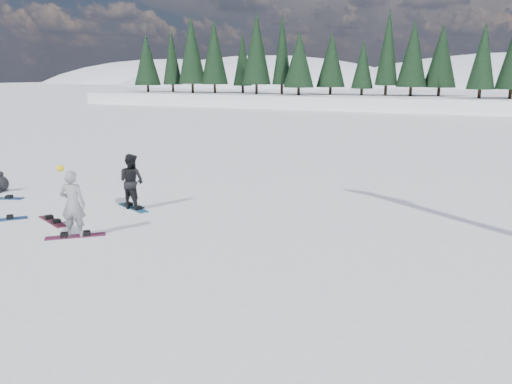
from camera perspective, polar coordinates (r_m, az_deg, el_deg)
ground at (r=13.37m, az=-17.03°, el=-5.32°), size 420.00×420.00×0.00m
alpine_backdrop at (r=200.40m, az=18.86°, el=7.42°), size 412.50×227.00×53.20m
snowboarder_woman at (r=13.65m, az=-20.21°, el=-1.26°), size 0.75×0.63×1.92m
snowboarder_man at (r=16.07m, az=-14.03°, el=1.19°), size 0.90×0.72×1.75m
seated_rider at (r=20.20m, az=-27.17°, el=0.83°), size 0.56×0.89×0.74m
snowboard_woman at (r=13.89m, az=-19.91°, el=-4.77°), size 1.33×1.18×0.03m
snowboard_man at (r=16.26m, az=-13.87°, el=-1.77°), size 1.49×0.85×0.03m
snowboard_loose_b at (r=15.51m, az=-22.23°, el=-3.12°), size 1.49×0.85×0.03m
snowboard_loose_c at (r=19.08m, az=-27.10°, el=-0.65°), size 1.50×0.80×0.03m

